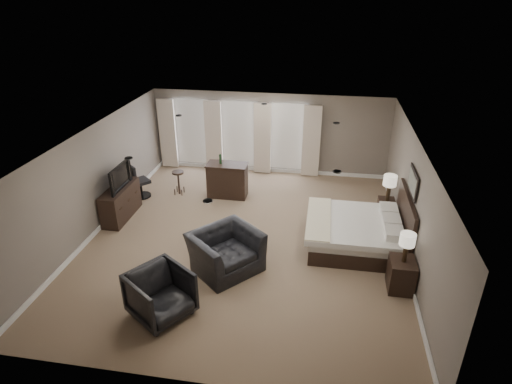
% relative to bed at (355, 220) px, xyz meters
% --- Properties ---
extents(room, '(7.60, 8.60, 2.64)m').
position_rel_bed_xyz_m(room, '(-2.58, -0.12, 0.60)').
color(room, '#7F6951').
rests_on(room, ground).
extents(window_bay, '(5.25, 0.20, 2.30)m').
position_rel_bed_xyz_m(window_bay, '(-3.58, 3.99, 0.51)').
color(window_bay, silver).
rests_on(window_bay, room).
extents(bed, '(2.19, 2.09, 1.39)m').
position_rel_bed_xyz_m(bed, '(0.00, 0.00, 0.00)').
color(bed, silver).
rests_on(bed, ground).
extents(nightstand_near, '(0.50, 0.61, 0.67)m').
position_rel_bed_xyz_m(nightstand_near, '(0.89, -1.45, -0.36)').
color(nightstand_near, black).
rests_on(nightstand_near, ground).
extents(nightstand_far, '(0.42, 0.51, 0.56)m').
position_rel_bed_xyz_m(nightstand_far, '(0.89, 1.45, -0.42)').
color(nightstand_far, black).
rests_on(nightstand_far, ground).
extents(lamp_near, '(0.31, 0.31, 0.63)m').
position_rel_bed_xyz_m(lamp_near, '(0.89, -1.45, 0.29)').
color(lamp_near, beige).
rests_on(lamp_near, nightstand_near).
extents(lamp_far, '(0.34, 0.34, 0.70)m').
position_rel_bed_xyz_m(lamp_far, '(0.89, 1.45, 0.21)').
color(lamp_far, beige).
rests_on(lamp_far, nightstand_far).
extents(wall_art, '(0.04, 0.96, 0.56)m').
position_rel_bed_xyz_m(wall_art, '(1.12, 0.00, 1.05)').
color(wall_art, slate).
rests_on(wall_art, room).
extents(dresser, '(0.48, 1.48, 0.86)m').
position_rel_bed_xyz_m(dresser, '(-6.03, 0.42, -0.26)').
color(dresser, black).
rests_on(dresser, ground).
extents(tv, '(0.65, 1.12, 0.15)m').
position_rel_bed_xyz_m(tv, '(-6.03, 0.42, 0.24)').
color(tv, black).
rests_on(tv, dresser).
extents(armchair_near, '(1.58, 1.62, 1.20)m').
position_rel_bed_xyz_m(armchair_near, '(-2.76, -1.39, -0.09)').
color(armchair_near, black).
rests_on(armchair_near, ground).
extents(armchair_far, '(1.35, 1.37, 1.04)m').
position_rel_bed_xyz_m(armchair_far, '(-3.63, -2.99, -0.18)').
color(armchair_far, black).
rests_on(armchair_far, ground).
extents(bar_counter, '(1.16, 0.61, 1.02)m').
position_rel_bed_xyz_m(bar_counter, '(-3.52, 2.11, -0.19)').
color(bar_counter, black).
rests_on(bar_counter, ground).
extents(bar_stool_left, '(0.42, 0.42, 0.72)m').
position_rel_bed_xyz_m(bar_stool_left, '(-4.97, 2.00, -0.34)').
color(bar_stool_left, black).
rests_on(bar_stool_left, ground).
extents(bar_stool_right, '(0.36, 0.36, 0.75)m').
position_rel_bed_xyz_m(bar_stool_right, '(-3.63, 2.25, -0.32)').
color(bar_stool_right, black).
rests_on(bar_stool_right, ground).
extents(desk_chair, '(0.74, 0.74, 1.04)m').
position_rel_bed_xyz_m(desk_chair, '(-6.00, 1.64, -0.18)').
color(desk_chair, black).
rests_on(desk_chair, ground).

